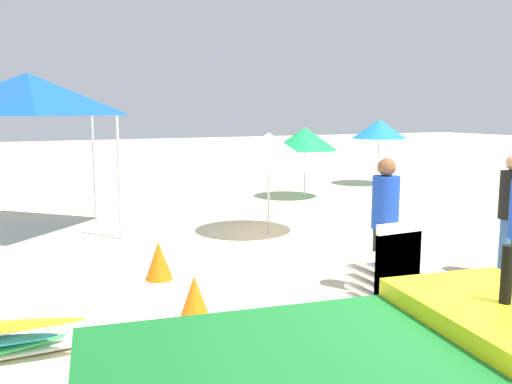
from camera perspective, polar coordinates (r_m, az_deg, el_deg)
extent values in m
cube|color=yellow|center=(3.16, 24.50, -15.78)|extent=(0.96, 1.21, 0.60)
cylinder|color=black|center=(3.01, 25.03, -7.92)|extent=(0.07, 0.07, 0.30)
cube|color=white|center=(5.23, 13.05, -10.93)|extent=(0.48, 0.48, 0.04)
cube|color=white|center=(5.00, 14.73, -9.46)|extent=(0.48, 0.04, 0.40)
cube|color=white|center=(5.20, 13.08, -10.00)|extent=(0.48, 0.48, 0.04)
cube|color=white|center=(4.98, 14.77, -8.48)|extent=(0.48, 0.04, 0.40)
cube|color=white|center=(5.17, 13.12, -9.05)|extent=(0.48, 0.48, 0.04)
cube|color=white|center=(4.95, 14.81, -7.48)|extent=(0.48, 0.04, 0.40)
cube|color=white|center=(5.14, 13.15, -8.09)|extent=(0.48, 0.48, 0.04)
cube|color=white|center=(4.93, 14.85, -6.48)|extent=(0.48, 0.04, 0.40)
cube|color=white|center=(5.12, 13.19, -7.13)|extent=(0.48, 0.48, 0.04)
cube|color=white|center=(4.91, 14.89, -5.46)|extent=(0.48, 0.04, 0.40)
cylinder|color=white|center=(5.58, 13.31, -12.17)|extent=(0.04, 0.04, 0.42)
cylinder|color=white|center=(5.34, 9.72, -13.03)|extent=(0.04, 0.04, 0.42)
cylinder|color=white|center=(5.29, 16.25, -13.49)|extent=(0.04, 0.04, 0.42)
cylinder|color=white|center=(5.03, 12.58, -14.50)|extent=(0.04, 0.04, 0.42)
cylinder|color=#33598C|center=(7.73, 24.79, -5.49)|extent=(0.14, 0.14, 0.79)
cylinder|color=black|center=(7.67, 25.50, -0.29)|extent=(0.32, 0.32, 0.62)
cylinder|color=black|center=(6.62, 12.80, -7.18)|extent=(0.14, 0.14, 0.79)
cylinder|color=black|center=(6.71, 13.88, -6.99)|extent=(0.14, 0.14, 0.79)
cylinder|color=#193FB2|center=(6.51, 13.55, -1.08)|extent=(0.32, 0.32, 0.62)
sphere|color=brown|center=(6.46, 13.68, 2.59)|extent=(0.21, 0.21, 0.21)
cylinder|color=#B2B2B7|center=(9.34, -14.30, 1.40)|extent=(0.05, 0.05, 2.09)
cylinder|color=#B2B2B7|center=(11.81, -16.78, 2.75)|extent=(0.05, 0.05, 2.09)
pyramid|color=#144CB2|center=(10.37, -22.97, 9.53)|extent=(2.52, 2.52, 0.74)
cylinder|color=beige|center=(9.51, 1.34, 0.90)|extent=(0.04, 0.04, 1.80)
cone|color=white|center=(9.45, 1.35, 4.45)|extent=(1.77, 1.77, 0.62)
cylinder|color=beige|center=(13.58, 5.18, 3.11)|extent=(0.04, 0.04, 1.78)
cone|color=#19994C|center=(13.53, 5.21, 5.65)|extent=(1.63, 1.63, 0.57)
cylinder|color=beige|center=(16.38, 12.83, 4.13)|extent=(0.04, 0.04, 1.93)
cone|color=blue|center=(16.34, 12.91, 6.52)|extent=(1.60, 1.60, 0.56)
cone|color=orange|center=(7.13, -10.26, -7.14)|extent=(0.35, 0.35, 0.51)
cone|color=orange|center=(5.51, -6.52, -11.55)|extent=(0.39, 0.39, 0.55)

